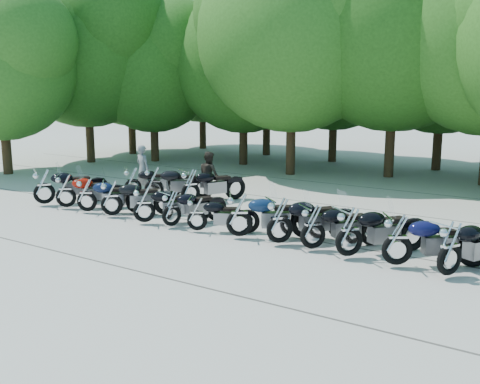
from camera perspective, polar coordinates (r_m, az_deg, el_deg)
The scene contains 30 objects.
ground at distance 15.42m, azimuth -3.08°, elevation -4.90°, with size 90.00×90.00×0.00m, color #9B978C.
tree_0 at distance 34.78m, azimuth -11.16°, elevation 12.79°, with size 7.50×7.50×9.21m.
tree_1 at distance 31.19m, azimuth -8.88°, elevation 12.39°, with size 6.97×6.97×8.55m.
tree_2 at distance 29.55m, azimuth 0.36°, elevation 13.08°, with size 7.31×7.31×8.97m.
tree_3 at distance 26.36m, azimuth 5.36°, elevation 15.50°, with size 8.70×8.70×10.67m.
tree_4 at distance 26.46m, azimuth 15.54°, elevation 15.82°, with size 9.13×9.13×11.20m.
tree_9 at distance 37.05m, azimuth -3.89°, elevation 12.94°, with size 7.59×7.59×9.32m.
tree_10 at distance 33.61m, azimuth 2.78°, elevation 13.40°, with size 7.78×7.78×9.55m.
tree_11 at distance 31.04m, azimuth 9.65°, elevation 13.17°, with size 7.56×7.56×9.28m.
tree_12 at distance 29.28m, azimuth 19.97°, elevation 13.28°, with size 7.88×7.88×9.67m.
tree_16 at distance 28.54m, azimuth -23.22°, elevation 11.80°, with size 6.97×6.97×8.55m.
tree_17 at distance 31.53m, azimuth -15.42°, elevation 13.90°, with size 8.31×8.31×10.20m.
motorcycle_0 at distance 20.70m, azimuth -19.30°, elevation 0.64°, with size 0.78×2.57×1.45m, color black, non-canonical shape.
motorcycle_1 at distance 19.93m, azimuth -17.30°, elevation 0.24°, with size 0.73×2.39×1.35m, color #971005, non-canonical shape.
motorcycle_2 at distance 19.10m, azimuth -15.33°, elevation -0.15°, with size 0.71×2.34×1.32m, color #0C1635, non-canonical shape.
motorcycle_3 at distance 18.31m, azimuth -12.92°, elevation -0.45°, with size 0.73×2.39×1.35m, color black, non-canonical shape.
motorcycle_4 at distance 17.21m, azimuth -9.72°, elevation -1.14°, with size 0.70×2.31×1.30m, color black, non-canonical shape.
motorcycle_5 at distance 16.67m, azimuth -6.98°, elevation -1.56°, with size 0.67×2.19×1.24m, color black, non-canonical shape.
motorcycle_6 at distance 16.10m, azimuth -4.40°, elevation -2.13°, with size 0.62×2.03×1.15m, color black, non-canonical shape.
motorcycle_7 at distance 15.36m, azimuth -0.05°, elevation -2.18°, with size 0.77×2.54×1.44m, color #0E203F, non-canonical shape.
motorcycle_8 at distance 14.75m, azimuth 4.07°, elevation -2.73°, with size 0.78×2.57×1.45m, color black, non-canonical shape.
motorcycle_9 at distance 14.37m, azimuth 7.44°, elevation -3.37°, with size 0.73×2.39×1.35m, color black, non-canonical shape.
motorcycle_10 at distance 13.86m, azimuth 11.06°, elevation -3.83°, with size 0.78×2.55×1.44m, color black, non-canonical shape.
motorcycle_11 at distance 13.45m, azimuth 15.73°, elevation -4.52°, with size 0.77×2.53×1.43m, color #0D0E3A, non-canonical shape.
motorcycle_12 at distance 13.09m, azimuth 20.57°, elevation -5.24°, with size 0.77×2.54×1.43m, color black, non-canonical shape.
motorcycle_14 at distance 21.30m, azimuth -10.85°, elevation 1.12°, with size 0.69×2.28×1.29m, color black, non-canonical shape.
motorcycle_15 at distance 20.59m, azimuth -8.73°, elevation 1.02°, with size 0.76×2.49×1.41m, color black, non-canonical shape.
motorcycle_16 at distance 19.75m, azimuth -5.05°, elevation 0.72°, with size 0.77×2.53×1.43m, color black, non-canonical shape.
rider_0 at distance 22.11m, azimuth -9.84°, elevation 2.30°, with size 0.69×0.45×1.89m, color gray.
rider_1 at distance 20.92m, azimuth -3.15°, elevation 1.76°, with size 0.85×0.66×1.75m, color #2B241C.
Camera 1 is at (8.84, -11.92, 4.20)m, focal length 42.00 mm.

